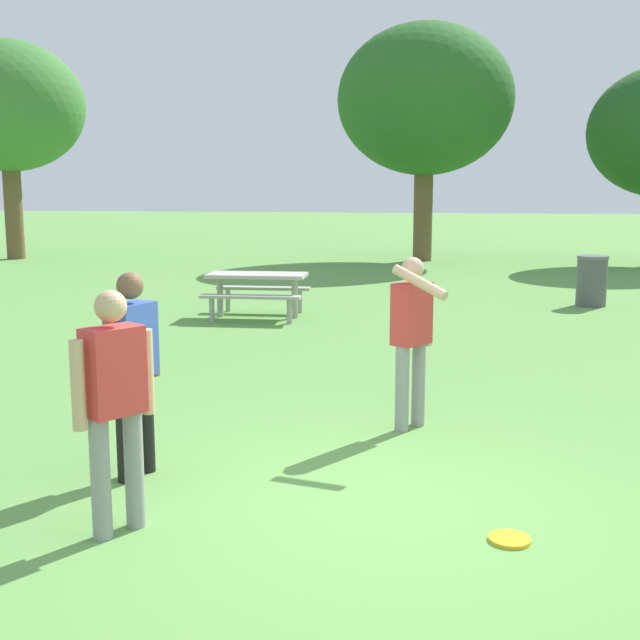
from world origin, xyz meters
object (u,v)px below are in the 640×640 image
at_px(picnic_table_near, 257,285).
at_px(trash_can_further_along, 592,281).
at_px(frisbee, 510,539).
at_px(person_thrower, 413,329).
at_px(tree_broad_center, 425,101).
at_px(person_catcher, 114,396).
at_px(tree_tall_left, 7,107).
at_px(person_bystander, 133,361).

xyz_separation_m(picnic_table_near, trash_can_further_along, (5.96, 2.35, -0.08)).
height_order(frisbee, trash_can_further_along, trash_can_further_along).
xyz_separation_m(person_thrower, trash_can_further_along, (2.96, 8.52, -0.48)).
height_order(frisbee, tree_broad_center, tree_broad_center).
xyz_separation_m(person_thrower, person_catcher, (-1.80, -2.69, -0.02)).
distance_m(trash_can_further_along, tree_broad_center, 10.40).
bearing_deg(tree_broad_center, frisbee, -86.04).
relative_size(person_thrower, tree_broad_center, 0.24).
xyz_separation_m(trash_can_further_along, tree_tall_left, (-16.00, 7.39, 4.10)).
bearing_deg(trash_can_further_along, tree_broad_center, 111.96).
bearing_deg(picnic_table_near, tree_broad_center, 77.82).
height_order(person_thrower, picnic_table_near, person_thrower).
xyz_separation_m(picnic_table_near, tree_broad_center, (2.41, 11.16, 4.15)).
relative_size(person_thrower, frisbee, 5.96).
bearing_deg(person_thrower, tree_broad_center, 91.96).
xyz_separation_m(person_catcher, person_bystander, (-0.29, 1.03, 0.00)).
bearing_deg(frisbee, tree_broad_center, 93.96).
xyz_separation_m(person_bystander, trash_can_further_along, (5.05, 10.18, -0.46)).
height_order(person_catcher, frisbee, person_catcher).
height_order(person_bystander, picnic_table_near, person_bystander).
height_order(frisbee, tree_tall_left, tree_tall_left).
bearing_deg(tree_tall_left, frisbee, -52.98).
distance_m(picnic_table_near, tree_broad_center, 12.15).
bearing_deg(tree_tall_left, picnic_table_near, -44.14).
relative_size(picnic_table_near, tree_tall_left, 0.27).
bearing_deg(person_bystander, tree_broad_center, 85.49).
relative_size(person_bystander, tree_tall_left, 0.25).
distance_m(person_catcher, picnic_table_near, 8.95).
relative_size(person_bystander, frisbee, 5.96).
distance_m(person_catcher, person_bystander, 1.07).
height_order(picnic_table_near, trash_can_further_along, trash_can_further_along).
relative_size(person_catcher, tree_tall_left, 0.25).
xyz_separation_m(person_bystander, picnic_table_near, (-0.91, 7.83, -0.38)).
xyz_separation_m(person_catcher, tree_broad_center, (1.21, 20.02, 3.77)).
bearing_deg(picnic_table_near, person_thrower, -64.06).
xyz_separation_m(person_bystander, frisbee, (2.87, -0.75, -0.93)).
relative_size(person_thrower, person_catcher, 1.00).
bearing_deg(person_thrower, trash_can_further_along, 70.83).
relative_size(person_catcher, trash_can_further_along, 1.71).
bearing_deg(frisbee, trash_can_further_along, 78.68).
relative_size(person_thrower, person_bystander, 1.00).
bearing_deg(tree_tall_left, person_catcher, -58.86).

